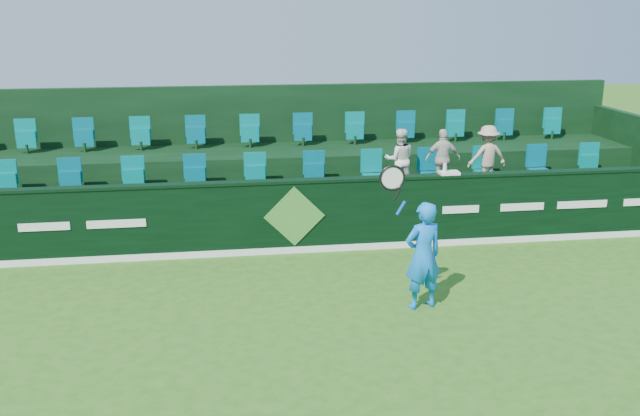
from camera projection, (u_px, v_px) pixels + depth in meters
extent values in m
plane|color=#2A6417|center=(328.00, 352.00, 9.24)|extent=(60.00, 60.00, 0.00)
cube|color=black|center=(294.00, 217.00, 12.87)|extent=(16.00, 0.20, 1.30)
cube|color=black|center=(293.00, 181.00, 12.68)|extent=(16.00, 0.24, 0.05)
cube|color=white|center=(295.00, 250.00, 12.92)|extent=(16.00, 0.02, 0.12)
cube|color=#428731|center=(294.00, 216.00, 12.74)|extent=(1.10, 0.02, 1.10)
cube|color=white|center=(44.00, 227.00, 12.15)|extent=(0.85, 0.01, 0.14)
cube|color=white|center=(116.00, 224.00, 12.31)|extent=(1.00, 0.01, 0.14)
cube|color=white|center=(461.00, 209.00, 13.18)|extent=(0.70, 0.01, 0.14)
cube|color=white|center=(522.00, 207.00, 13.35)|extent=(0.85, 0.01, 0.14)
cube|color=white|center=(582.00, 204.00, 13.52)|extent=(1.00, 0.01, 0.14)
cube|color=black|center=(288.00, 214.00, 13.98)|extent=(16.00, 2.00, 0.80)
cube|color=black|center=(279.00, 179.00, 15.72)|extent=(16.00, 1.80, 1.30)
cube|color=black|center=(274.00, 142.00, 16.50)|extent=(16.00, 0.20, 2.60)
cube|color=black|center=(638.00, 162.00, 15.78)|extent=(0.20, 4.00, 2.00)
cube|color=#025D71|center=(285.00, 174.00, 14.17)|extent=(13.50, 0.50, 0.60)
cube|color=#025D71|center=(277.00, 134.00, 15.75)|extent=(13.50, 0.50, 0.60)
imported|color=#0E78EE|center=(423.00, 256.00, 10.42)|extent=(0.67, 0.52, 1.63)
cylinder|color=#143FBF|center=(401.00, 208.00, 10.06)|extent=(0.15, 0.04, 0.21)
cylinder|color=black|center=(397.00, 194.00, 9.99)|extent=(0.13, 0.03, 0.19)
torus|color=black|center=(392.00, 178.00, 9.92)|extent=(0.51, 0.04, 0.51)
cylinder|color=silver|center=(392.00, 178.00, 9.92)|extent=(0.42, 0.01, 0.42)
imported|color=white|center=(399.00, 159.00, 14.04)|extent=(0.63, 0.50, 1.22)
imported|color=beige|center=(443.00, 159.00, 14.16)|extent=(0.72, 0.35, 1.20)
imported|color=tan|center=(487.00, 156.00, 14.29)|extent=(0.84, 0.52, 1.25)
cube|color=white|center=(449.00, 173.00, 13.07)|extent=(0.36, 0.23, 0.05)
cylinder|color=silver|center=(445.00, 169.00, 13.04)|extent=(0.07, 0.07, 0.22)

